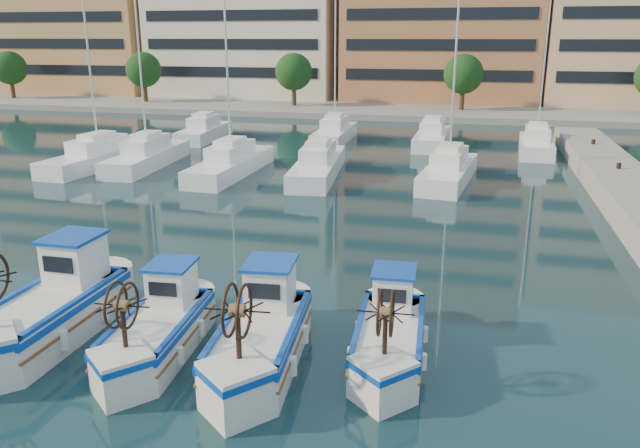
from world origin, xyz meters
The scene contains 7 objects.
ground centered at (0.00, 0.00, 0.00)m, with size 300.00×300.00×0.00m, color #193B42.
waterfront centered at (9.23, 65.04, 11.10)m, with size 180.00×40.00×25.60m.
yacht_marina centered at (-3.17, 27.22, 0.53)m, with size 39.06×22.63×11.50m.
fishing_boat_a centered at (-5.36, 0.12, 0.88)m, with size 2.10×5.15×3.21m.
fishing_boat_b centered at (-2.12, 0.02, 0.73)m, with size 2.06×4.34×2.66m.
fishing_boat_c centered at (0.62, 0.15, 0.80)m, with size 2.31×4.76×2.91m.
fishing_boat_d centered at (3.72, 1.13, 0.71)m, with size 1.93×4.21×2.59m.
Camera 1 is at (5.44, -13.22, 7.91)m, focal length 35.00 mm.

